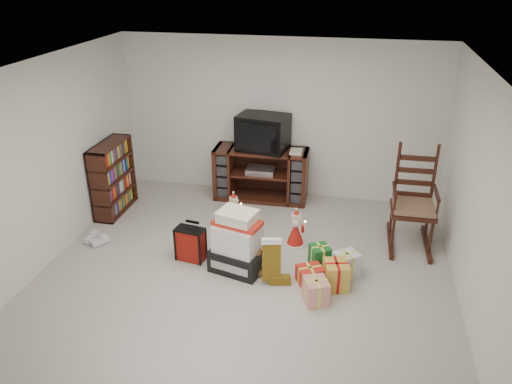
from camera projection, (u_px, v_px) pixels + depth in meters
room at (243, 184)px, 5.56m from camera, size 5.01×5.01×2.51m
tv_stand at (261, 174)px, 7.91m from camera, size 1.48×0.55×0.84m
bookshelf at (113, 179)px, 7.47m from camera, size 0.30×0.89×1.09m
rocking_chair at (412, 210)px, 6.64m from camera, size 0.58×0.94×1.42m
gift_pile at (238, 245)px, 6.10m from camera, size 0.72×0.60×0.79m
red_suitcase at (191, 244)px, 6.34m from camera, size 0.37×0.24×0.53m
stocking at (271, 261)px, 5.87m from camera, size 0.30×0.18×0.59m
teddy_bear at (256, 261)px, 6.13m from camera, size 0.23×0.20×0.34m
santa_figurine at (296, 231)px, 6.67m from camera, size 0.27×0.25×0.55m
mrs_claus_figurine at (234, 214)px, 7.14m from camera, size 0.27×0.25×0.55m
sneaker_pair at (96, 240)px, 6.80m from camera, size 0.35×0.26×0.09m
gift_cluster at (322, 272)px, 5.95m from camera, size 0.81×0.92×0.28m
crt_television at (263, 132)px, 7.62m from camera, size 0.82×0.66×0.55m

